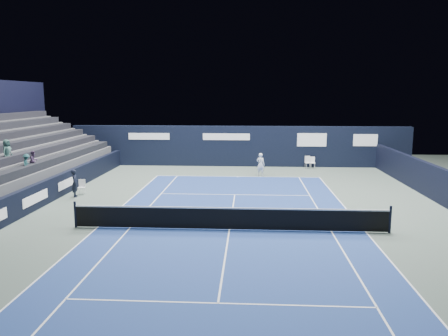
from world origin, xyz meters
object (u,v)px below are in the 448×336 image
Objects in this scene: line_judge_chair at (82,186)px; tennis_player at (261,164)px; folding_chair_back_b at (312,162)px; tennis_net at (229,218)px; folding_chair_back_a at (308,161)px.

tennis_player reaches higher than line_judge_chair.
folding_chair_back_b is 0.07× the size of tennis_net.
folding_chair_back_a is 1.11× the size of folding_chair_back_b.
tennis_player reaches higher than folding_chair_back_a.
tennis_net is at bearing -119.72° from folding_chair_back_a.
tennis_player is at bearing 82.80° from tennis_net.
folding_chair_back_b is 0.54× the size of tennis_player.
folding_chair_back_b is 16.78m from tennis_net.
line_judge_chair is at bearing -143.80° from folding_chair_back_b.
folding_chair_back_a is 0.07× the size of tennis_net.
tennis_net is (-5.17, -15.60, -0.03)m from folding_chair_back_a.
line_judge_chair is 10.44m from tennis_net.
tennis_player reaches higher than folding_chair_back_b.
folding_chair_back_b is (0.38, 0.24, -0.05)m from folding_chair_back_a.
tennis_player is at bearing -136.75° from folding_chair_back_b.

